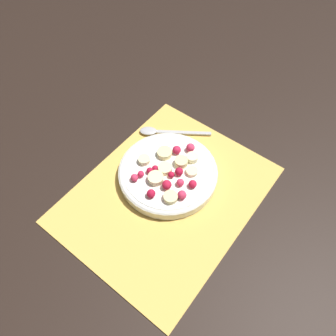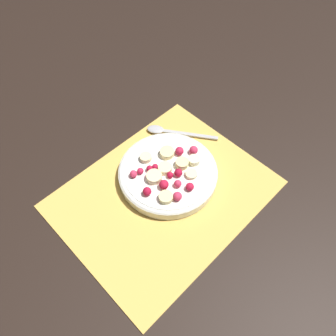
% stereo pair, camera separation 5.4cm
% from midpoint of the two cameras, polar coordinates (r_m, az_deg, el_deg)
% --- Properties ---
extents(ground_plane, '(3.00, 3.00, 0.00)m').
position_cam_midpoint_polar(ground_plane, '(0.72, -2.37, -4.77)').
color(ground_plane, black).
extents(placemat, '(0.44, 0.35, 0.01)m').
position_cam_midpoint_polar(placemat, '(0.72, -2.38, -4.65)').
color(placemat, '#E0B251').
rests_on(placemat, ground_plane).
extents(fruit_bowl, '(0.22, 0.22, 0.04)m').
position_cam_midpoint_polar(fruit_bowl, '(0.73, -2.11, -0.87)').
color(fruit_bowl, silver).
rests_on(fruit_bowl, placemat).
extents(spoon, '(0.12, 0.16, 0.01)m').
position_cam_midpoint_polar(spoon, '(0.82, -3.19, 6.27)').
color(spoon, '#B2B2B7').
rests_on(spoon, placemat).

